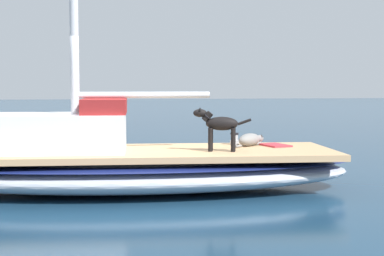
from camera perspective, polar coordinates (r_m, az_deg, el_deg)
The scene contains 7 objects.
ground_plane at distance 9.64m, azimuth -5.90°, elevation -6.07°, with size 120.00×120.00×0.00m, color navy.
sailboat_main at distance 9.59m, azimuth -5.92°, elevation -4.10°, with size 3.03×7.40×0.66m.
cabin_house at distance 9.60m, azimuth -12.63°, elevation -0.15°, with size 1.56×2.32×0.84m.
dog_black at distance 9.31m, azimuth 2.67°, elevation 0.29°, with size 0.37×0.92×0.70m.
dog_grey at distance 10.21m, azimuth 5.75°, elevation -1.15°, with size 0.74×0.72×0.22m.
deck_winch at distance 10.40m, azimuth 4.18°, elevation -1.09°, with size 0.16×0.16×0.21m.
deck_towel at distance 10.22m, azimuth 8.15°, elevation -1.68°, with size 0.56×0.36×0.03m, color #C6333D.
Camera 1 is at (-9.47, 0.62, 1.73)m, focal length 54.37 mm.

